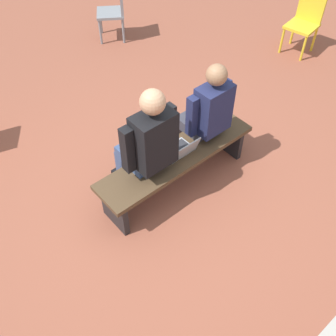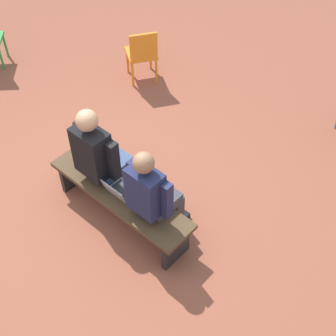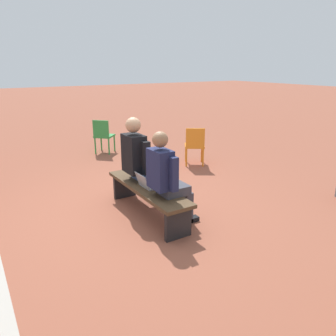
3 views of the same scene
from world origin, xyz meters
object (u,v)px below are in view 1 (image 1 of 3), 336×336
(laptop, at_px, (180,150))
(plastic_chair_far_right, at_px, (305,20))
(person_adult, at_px, (147,144))
(person_student, at_px, (205,113))
(bench, at_px, (177,161))
(plastic_chair_by_pillar, at_px, (115,9))

(laptop, bearing_deg, plastic_chair_far_right, -165.24)
(plastic_chair_far_right, bearing_deg, person_adult, 12.13)
(laptop, distance_m, plastic_chair_far_right, 3.39)
(person_adult, distance_m, laptop, 0.44)
(person_student, relative_size, laptop, 4.14)
(bench, relative_size, person_student, 1.36)
(bench, relative_size, plastic_chair_by_pillar, 2.14)
(bench, height_order, plastic_chair_by_pillar, plastic_chair_by_pillar)
(plastic_chair_far_right, bearing_deg, person_student, 15.26)
(person_adult, bearing_deg, person_student, 179.65)
(person_adult, height_order, plastic_chair_by_pillar, person_adult)
(bench, distance_m, person_adult, 0.51)
(plastic_chair_far_right, distance_m, plastic_chair_by_pillar, 2.90)
(person_adult, xyz_separation_m, laptop, (-0.35, 0.08, -0.24))
(person_student, height_order, plastic_chair_by_pillar, person_student)
(person_student, xyz_separation_m, laptop, (0.40, 0.08, -0.21))
(laptop, xyz_separation_m, plastic_chair_far_right, (-3.28, -0.86, -0.02))
(bench, distance_m, plastic_chair_far_right, 3.42)
(person_adult, xyz_separation_m, plastic_chair_far_right, (-3.63, -0.78, -0.26))
(laptop, height_order, plastic_chair_by_pillar, plastic_chair_by_pillar)
(laptop, relative_size, plastic_chair_by_pillar, 0.38)
(person_student, xyz_separation_m, plastic_chair_far_right, (-2.88, -0.78, -0.23))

